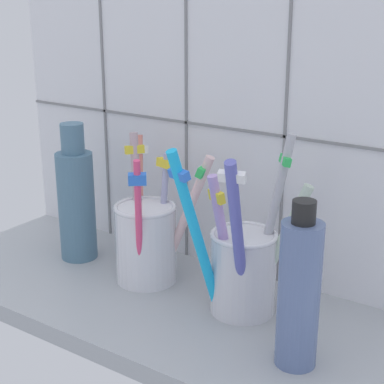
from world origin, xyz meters
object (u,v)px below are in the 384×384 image
object	(u,v)px
toothbrush_cup_left	(147,237)
soap_bottle	(299,292)
toothbrush_cup_right	(243,265)
ceramic_vase	(76,200)

from	to	relation	value
toothbrush_cup_left	soap_bottle	distance (cm)	22.20
toothbrush_cup_right	ceramic_vase	size ratio (longest dim) A/B	1.11
toothbrush_cup_left	toothbrush_cup_right	bearing A→B (deg)	-2.32
toothbrush_cup_right	ceramic_vase	distance (cm)	23.88
toothbrush_cup_right	soap_bottle	distance (cm)	10.21
ceramic_vase	soap_bottle	bearing A→B (deg)	-10.37
toothbrush_cup_right	ceramic_vase	bearing A→B (deg)	178.45
toothbrush_cup_left	toothbrush_cup_right	distance (cm)	12.79
ceramic_vase	soap_bottle	xyz separation A→B (cm)	(32.35, -5.92, -0.43)
toothbrush_cup_right	ceramic_vase	xyz separation A→B (cm)	(-23.77, 0.64, 2.12)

